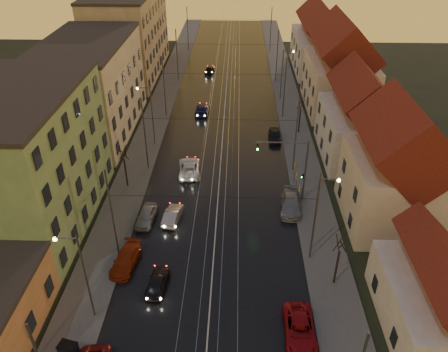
# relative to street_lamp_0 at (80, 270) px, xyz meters

# --- Properties ---
(ground) EXTENTS (160.00, 160.00, 0.00)m
(ground) POSITION_rel_street_lamp_0_xyz_m (9.10, -2.00, -4.89)
(ground) COLOR black
(ground) RESTS_ON ground
(road) EXTENTS (16.00, 120.00, 0.04)m
(road) POSITION_rel_street_lamp_0_xyz_m (9.10, 38.00, -4.87)
(road) COLOR black
(road) RESTS_ON ground
(sidewalk_left) EXTENTS (4.00, 120.00, 0.15)m
(sidewalk_left) POSITION_rel_street_lamp_0_xyz_m (-0.90, 38.00, -4.81)
(sidewalk_left) COLOR #4C4C4C
(sidewalk_left) RESTS_ON ground
(sidewalk_right) EXTENTS (4.00, 120.00, 0.15)m
(sidewalk_right) POSITION_rel_street_lamp_0_xyz_m (19.10, 38.00, -4.81)
(sidewalk_right) COLOR #4C4C4C
(sidewalk_right) RESTS_ON ground
(tram_rail_0) EXTENTS (0.06, 120.00, 0.03)m
(tram_rail_0) POSITION_rel_street_lamp_0_xyz_m (6.90, 38.00, -4.83)
(tram_rail_0) COLOR gray
(tram_rail_0) RESTS_ON road
(tram_rail_1) EXTENTS (0.06, 120.00, 0.03)m
(tram_rail_1) POSITION_rel_street_lamp_0_xyz_m (8.33, 38.00, -4.83)
(tram_rail_1) COLOR gray
(tram_rail_1) RESTS_ON road
(tram_rail_2) EXTENTS (0.06, 120.00, 0.03)m
(tram_rail_2) POSITION_rel_street_lamp_0_xyz_m (9.87, 38.00, -4.83)
(tram_rail_2) COLOR gray
(tram_rail_2) RESTS_ON road
(tram_rail_3) EXTENTS (0.06, 120.00, 0.03)m
(tram_rail_3) POSITION_rel_street_lamp_0_xyz_m (11.30, 38.00, -4.83)
(tram_rail_3) COLOR gray
(tram_rail_3) RESTS_ON road
(apartment_left_1) EXTENTS (10.00, 18.00, 13.00)m
(apartment_left_1) POSITION_rel_street_lamp_0_xyz_m (-8.40, 12.00, 1.61)
(apartment_left_1) COLOR #648353
(apartment_left_1) RESTS_ON ground
(apartment_left_2) EXTENTS (10.00, 20.00, 12.00)m
(apartment_left_2) POSITION_rel_street_lamp_0_xyz_m (-8.40, 32.00, 1.11)
(apartment_left_2) COLOR #B6A78C
(apartment_left_2) RESTS_ON ground
(apartment_left_3) EXTENTS (10.00, 24.00, 14.00)m
(apartment_left_3) POSITION_rel_street_lamp_0_xyz_m (-8.40, 56.00, 2.11)
(apartment_left_3) COLOR #8B745A
(apartment_left_3) RESTS_ON ground
(house_right_0) EXTENTS (8.16, 10.20, 5.80)m
(house_right_0) POSITION_rel_street_lamp_0_xyz_m (26.10, 0.00, -1.96)
(house_right_0) COLOR beige
(house_right_0) RESTS_ON ground
(house_right_1) EXTENTS (8.67, 10.20, 10.80)m
(house_right_1) POSITION_rel_street_lamp_0_xyz_m (26.10, 13.00, 0.56)
(house_right_1) COLOR beige
(house_right_1) RESTS_ON ground
(house_right_2) EXTENTS (9.18, 12.24, 9.20)m
(house_right_2) POSITION_rel_street_lamp_0_xyz_m (26.10, 26.00, -0.24)
(house_right_2) COLOR beige
(house_right_2) RESTS_ON ground
(house_right_3) EXTENTS (9.18, 14.28, 11.50)m
(house_right_3) POSITION_rel_street_lamp_0_xyz_m (26.10, 41.00, 0.92)
(house_right_3) COLOR beige
(house_right_3) RESTS_ON ground
(house_right_4) EXTENTS (9.18, 16.32, 10.00)m
(house_right_4) POSITION_rel_street_lamp_0_xyz_m (26.10, 59.00, 0.16)
(house_right_4) COLOR beige
(house_right_4) RESTS_ON ground
(catenary_pole_l_1) EXTENTS (0.16, 0.16, 9.00)m
(catenary_pole_l_1) POSITION_rel_street_lamp_0_xyz_m (0.50, 7.00, -0.39)
(catenary_pole_l_1) COLOR #595B60
(catenary_pole_l_1) RESTS_ON ground
(catenary_pole_r_1) EXTENTS (0.16, 0.16, 9.00)m
(catenary_pole_r_1) POSITION_rel_street_lamp_0_xyz_m (17.70, 7.00, -0.39)
(catenary_pole_r_1) COLOR #595B60
(catenary_pole_r_1) RESTS_ON ground
(catenary_pole_l_2) EXTENTS (0.16, 0.16, 9.00)m
(catenary_pole_l_2) POSITION_rel_street_lamp_0_xyz_m (0.50, 22.00, -0.39)
(catenary_pole_l_2) COLOR #595B60
(catenary_pole_l_2) RESTS_ON ground
(catenary_pole_r_2) EXTENTS (0.16, 0.16, 9.00)m
(catenary_pole_r_2) POSITION_rel_street_lamp_0_xyz_m (17.70, 22.00, -0.39)
(catenary_pole_r_2) COLOR #595B60
(catenary_pole_r_2) RESTS_ON ground
(catenary_pole_l_3) EXTENTS (0.16, 0.16, 9.00)m
(catenary_pole_l_3) POSITION_rel_street_lamp_0_xyz_m (0.50, 37.00, -0.39)
(catenary_pole_l_3) COLOR #595B60
(catenary_pole_l_3) RESTS_ON ground
(catenary_pole_r_3) EXTENTS (0.16, 0.16, 9.00)m
(catenary_pole_r_3) POSITION_rel_street_lamp_0_xyz_m (17.70, 37.00, -0.39)
(catenary_pole_r_3) COLOR #595B60
(catenary_pole_r_3) RESTS_ON ground
(catenary_pole_l_4) EXTENTS (0.16, 0.16, 9.00)m
(catenary_pole_l_4) POSITION_rel_street_lamp_0_xyz_m (0.50, 52.00, -0.39)
(catenary_pole_l_4) COLOR #595B60
(catenary_pole_l_4) RESTS_ON ground
(catenary_pole_r_4) EXTENTS (0.16, 0.16, 9.00)m
(catenary_pole_r_4) POSITION_rel_street_lamp_0_xyz_m (17.70, 52.00, -0.39)
(catenary_pole_r_4) COLOR #595B60
(catenary_pole_r_4) RESTS_ON ground
(catenary_pole_l_5) EXTENTS (0.16, 0.16, 9.00)m
(catenary_pole_l_5) POSITION_rel_street_lamp_0_xyz_m (0.50, 70.00, -0.39)
(catenary_pole_l_5) COLOR #595B60
(catenary_pole_l_5) RESTS_ON ground
(catenary_pole_r_5) EXTENTS (0.16, 0.16, 9.00)m
(catenary_pole_r_5) POSITION_rel_street_lamp_0_xyz_m (17.70, 70.00, -0.39)
(catenary_pole_r_5) COLOR #595B60
(catenary_pole_r_5) RESTS_ON ground
(street_lamp_0) EXTENTS (1.75, 0.32, 8.00)m
(street_lamp_0) POSITION_rel_street_lamp_0_xyz_m (0.00, 0.00, 0.00)
(street_lamp_0) COLOR #595B60
(street_lamp_0) RESTS_ON ground
(street_lamp_1) EXTENTS (1.75, 0.32, 8.00)m
(street_lamp_1) POSITION_rel_street_lamp_0_xyz_m (18.21, 8.00, 0.00)
(street_lamp_1) COLOR #595B60
(street_lamp_1) RESTS_ON ground
(street_lamp_2) EXTENTS (1.75, 0.32, 8.00)m
(street_lamp_2) POSITION_rel_street_lamp_0_xyz_m (0.00, 28.00, 0.00)
(street_lamp_2) COLOR #595B60
(street_lamp_2) RESTS_ON ground
(street_lamp_3) EXTENTS (1.75, 0.32, 8.00)m
(street_lamp_3) POSITION_rel_street_lamp_0_xyz_m (18.21, 44.00, 0.00)
(street_lamp_3) COLOR #595B60
(street_lamp_3) RESTS_ON ground
(traffic_light_mast) EXTENTS (5.30, 0.32, 7.20)m
(traffic_light_mast) POSITION_rel_street_lamp_0_xyz_m (17.10, 16.00, -0.29)
(traffic_light_mast) COLOR #595B60
(traffic_light_mast) RESTS_ON ground
(bare_tree_0) EXTENTS (1.09, 1.09, 5.11)m
(bare_tree_0) POSITION_rel_street_lamp_0_xyz_m (-1.09, 18.00, -2.40)
(bare_tree_0) COLOR black
(bare_tree_0) RESTS_ON ground
(bare_tree_1) EXTENTS (1.09, 1.09, 5.11)m
(bare_tree_1) POSITION_rel_street_lamp_0_xyz_m (19.31, 4.00, -2.40)
(bare_tree_1) COLOR black
(bare_tree_1) RESTS_ON ground
(bare_tree_2) EXTENTS (1.09, 1.09, 5.11)m
(bare_tree_2) POSITION_rel_street_lamp_0_xyz_m (19.51, 32.00, -2.40)
(bare_tree_2) COLOR black
(bare_tree_2) RESTS_ON ground
(driving_car_0) EXTENTS (1.79, 3.80, 1.26)m
(driving_car_0) POSITION_rel_street_lamp_0_xyz_m (4.69, 3.06, -4.26)
(driving_car_0) COLOR black
(driving_car_0) RESTS_ON ground
(driving_car_1) EXTENTS (1.83, 4.00, 1.27)m
(driving_car_1) POSITION_rel_street_lamp_0_xyz_m (4.74, 12.09, -4.25)
(driving_car_1) COLOR #A0A0A5
(driving_car_1) RESTS_ON ground
(driving_car_2) EXTENTS (2.84, 5.32, 1.42)m
(driving_car_2) POSITION_rel_street_lamp_0_xyz_m (5.53, 21.09, -4.17)
(driving_car_2) COLOR white
(driving_car_2) RESTS_ON ground
(driving_car_3) EXTENTS (2.09, 4.68, 1.33)m
(driving_car_3) POSITION_rel_street_lamp_0_xyz_m (5.79, 37.99, -4.22)
(driving_car_3) COLOR #161944
(driving_car_3) RESTS_ON ground
(driving_car_4) EXTENTS (1.86, 3.73, 1.22)m
(driving_car_4) POSITION_rel_street_lamp_0_xyz_m (5.80, 56.38, -4.28)
(driving_car_4) COLOR black
(driving_car_4) RESTS_ON ground
(parked_left_2) EXTENTS (2.34, 4.65, 1.29)m
(parked_left_2) POSITION_rel_street_lamp_0_xyz_m (1.50, 5.57, -4.24)
(parked_left_2) COLOR maroon
(parked_left_2) RESTS_ON ground
(parked_left_3) EXTENTS (1.86, 4.07, 1.35)m
(parked_left_3) POSITION_rel_street_lamp_0_xyz_m (2.16, 11.84, -4.21)
(parked_left_3) COLOR #A3A4A9
(parked_left_3) RESTS_ON ground
(parked_right_0) EXTENTS (2.27, 4.84, 1.34)m
(parked_right_0) POSITION_rel_street_lamp_0_xyz_m (15.83, -1.22, -4.22)
(parked_right_0) COLOR #A31019
(parked_right_0) RESTS_ON ground
(parked_right_1) EXTENTS (2.54, 5.17, 1.44)m
(parked_right_1) POSITION_rel_street_lamp_0_xyz_m (16.70, 14.27, -4.16)
(parked_right_1) COLOR #95959A
(parked_right_1) RESTS_ON ground
(parked_right_2) EXTENTS (1.62, 3.97, 1.35)m
(parked_right_2) POSITION_rel_street_lamp_0_xyz_m (16.06, 29.68, -4.21)
(parked_right_2) COLOR black
(parked_right_2) RESTS_ON ground
(dumpster) EXTENTS (1.36, 1.07, 1.10)m
(dumpster) POSITION_rel_street_lamp_0_xyz_m (-0.43, -3.58, -4.19)
(dumpster) COLOR black
(dumpster) RESTS_ON sidewalk_left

